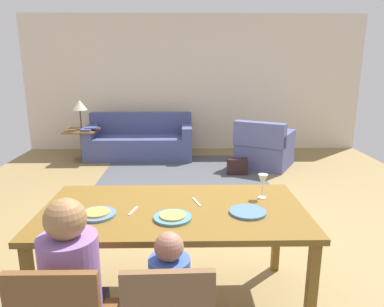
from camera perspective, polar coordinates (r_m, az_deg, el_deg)
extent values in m
cube|color=olive|center=(4.49, 1.16, -8.73)|extent=(6.81, 6.31, 0.02)
cube|color=beige|center=(7.35, 0.21, 11.18)|extent=(6.81, 0.10, 2.70)
cube|color=brown|center=(2.52, -2.99, -9.18)|extent=(1.84, 0.97, 0.04)
cube|color=brown|center=(2.52, -24.49, -20.39)|extent=(0.06, 0.06, 0.72)
cube|color=brown|center=(2.47, 18.65, -20.68)|extent=(0.06, 0.06, 0.72)
cube|color=brown|center=(3.21, -18.54, -12.07)|extent=(0.06, 0.06, 0.72)
cube|color=brown|center=(3.16, 13.48, -12.09)|extent=(0.06, 0.06, 0.72)
cylinder|color=teal|center=(2.47, -15.06, -9.46)|extent=(0.25, 0.25, 0.02)
cylinder|color=gold|center=(2.46, -15.08, -9.14)|extent=(0.17, 0.17, 0.01)
cylinder|color=teal|center=(2.35, -3.14, -10.28)|extent=(0.25, 0.25, 0.02)
cylinder|color=gold|center=(2.34, -3.14, -9.94)|extent=(0.17, 0.17, 0.01)
cylinder|color=#4C739F|center=(2.45, 8.97, -9.30)|extent=(0.25, 0.25, 0.02)
cylinder|color=silver|center=(2.74, 11.20, -6.97)|extent=(0.06, 0.06, 0.01)
cylinder|color=silver|center=(2.72, 11.25, -6.03)|extent=(0.01, 0.01, 0.09)
cone|color=silver|center=(2.69, 11.34, -4.23)|extent=(0.07, 0.07, 0.09)
cube|color=silver|center=(2.49, -9.47, -9.09)|extent=(0.05, 0.15, 0.01)
cube|color=silver|center=(2.60, 0.75, -7.82)|extent=(0.06, 0.17, 0.01)
cylinder|color=#8F65AE|center=(2.02, -18.96, -18.39)|extent=(0.30, 0.30, 0.46)
sphere|color=#9E7246|center=(1.87, -19.77, -9.92)|extent=(0.21, 0.21, 0.21)
cylinder|color=#385BB5|center=(1.97, -3.62, -20.73)|extent=(0.22, 0.22, 0.33)
sphere|color=#A56D57|center=(1.84, -3.73, -14.76)|extent=(0.15, 0.15, 0.15)
cube|color=#4B4D53|center=(6.04, -1.46, -2.50)|extent=(2.60, 1.80, 0.01)
cube|color=#454D82|center=(6.81, -8.41, 1.09)|extent=(1.98, 0.84, 0.42)
cube|color=#454D82|center=(7.07, -8.19, 4.95)|extent=(1.98, 0.20, 0.40)
cube|color=#454D82|center=(6.92, -15.92, 3.52)|extent=(0.18, 0.84, 0.20)
cube|color=#454D82|center=(6.69, -0.84, 3.72)|extent=(0.18, 0.84, 0.20)
cube|color=#53598D|center=(6.33, 11.61, -0.07)|extent=(1.15, 1.15, 0.42)
cube|color=#53598D|center=(5.92, 10.83, 3.06)|extent=(0.84, 0.59, 0.40)
cube|color=#53598D|center=(6.18, 14.72, 2.36)|extent=(0.57, 0.82, 0.20)
cube|color=#53598D|center=(6.36, 8.86, 2.99)|extent=(0.57, 0.82, 0.20)
cube|color=brown|center=(6.76, -17.37, 3.56)|extent=(0.56, 0.56, 0.03)
cylinder|color=brown|center=(6.81, -17.19, 1.16)|extent=(0.08, 0.08, 0.55)
cylinder|color=brown|center=(6.88, -17.04, -0.95)|extent=(0.36, 0.36, 0.03)
cylinder|color=#49382D|center=(6.75, -17.39, 3.76)|extent=(0.16, 0.16, 0.02)
cylinder|color=#49382D|center=(6.73, -17.50, 5.27)|extent=(0.02, 0.02, 0.34)
cone|color=beige|center=(6.69, -17.67, 7.47)|extent=(0.26, 0.26, 0.18)
cube|color=maroon|center=(6.75, -15.47, 3.93)|extent=(0.22, 0.16, 0.03)
cube|color=#364F86|center=(6.65, -15.92, 3.99)|extent=(0.22, 0.16, 0.03)
cube|color=black|center=(5.77, 7.30, -2.09)|extent=(0.32, 0.16, 0.26)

